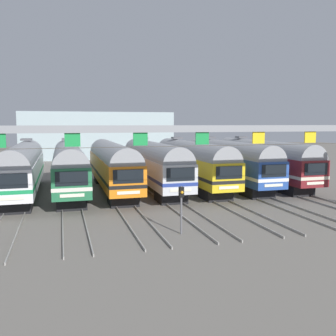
% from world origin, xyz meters
% --- Properties ---
extents(ground_plane, '(160.00, 160.00, 0.00)m').
position_xyz_m(ground_plane, '(0.00, 0.00, 0.00)').
color(ground_plane, slate).
extents(track_bed, '(25.91, 70.00, 0.15)m').
position_xyz_m(track_bed, '(0.00, 17.00, 0.07)').
color(track_bed, gray).
rests_on(track_bed, ground).
extents(commuter_train_white, '(2.88, 18.06, 5.05)m').
position_xyz_m(commuter_train_white, '(-12.20, -0.00, 2.69)').
color(commuter_train_white, white).
rests_on(commuter_train_white, ground).
extents(commuter_train_green, '(2.88, 18.06, 5.05)m').
position_xyz_m(commuter_train_green, '(-8.14, -0.00, 2.69)').
color(commuter_train_green, '#236B42').
rests_on(commuter_train_green, ground).
extents(commuter_train_orange, '(2.88, 18.06, 4.77)m').
position_xyz_m(commuter_train_orange, '(-4.07, -0.01, 2.69)').
color(commuter_train_orange, orange).
rests_on(commuter_train_orange, ground).
extents(commuter_train_silver, '(2.88, 18.06, 5.05)m').
position_xyz_m(commuter_train_silver, '(0.00, -0.00, 2.69)').
color(commuter_train_silver, silver).
rests_on(commuter_train_silver, ground).
extents(commuter_train_yellow, '(2.88, 18.06, 5.05)m').
position_xyz_m(commuter_train_yellow, '(4.07, -0.00, 2.69)').
color(commuter_train_yellow, gold).
rests_on(commuter_train_yellow, ground).
extents(commuter_train_blue, '(2.88, 18.06, 5.05)m').
position_xyz_m(commuter_train_blue, '(8.14, -0.00, 2.69)').
color(commuter_train_blue, '#284C9E').
rests_on(commuter_train_blue, ground).
extents(commuter_train_maroon, '(2.88, 18.06, 5.05)m').
position_xyz_m(commuter_train_maroon, '(12.20, -0.00, 2.69)').
color(commuter_train_maroon, maroon).
rests_on(commuter_train_maroon, ground).
extents(catenary_gantry, '(29.65, 0.44, 6.97)m').
position_xyz_m(catenary_gantry, '(0.00, -13.50, 5.43)').
color(catenary_gantry, gray).
rests_on(catenary_gantry, ground).
extents(yard_signal_mast, '(0.28, 0.35, 2.91)m').
position_xyz_m(yard_signal_mast, '(-2.03, -15.46, 2.03)').
color(yard_signal_mast, '#59595E').
rests_on(yard_signal_mast, ground).
extents(maintenance_building, '(27.94, 10.00, 8.70)m').
position_xyz_m(maintenance_building, '(-1.96, 37.52, 4.35)').
color(maintenance_building, '#9EB2B7').
rests_on(maintenance_building, ground).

